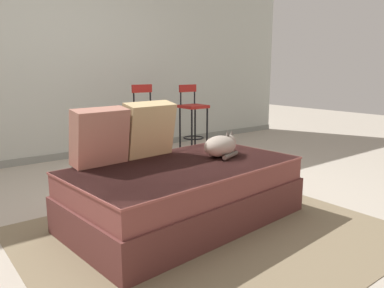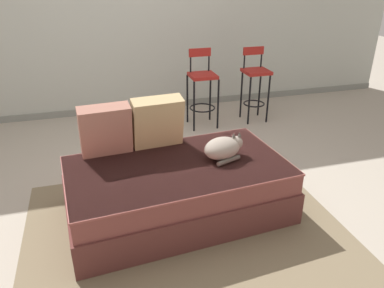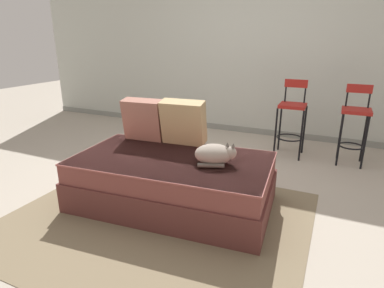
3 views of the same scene
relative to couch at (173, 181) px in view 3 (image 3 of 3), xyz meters
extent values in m
plane|color=#A89E8E|center=(0.00, 0.40, -0.23)|extent=(16.00, 16.00, 0.00)
cube|color=#B7BCB2|center=(0.00, 2.65, 1.07)|extent=(8.00, 0.10, 2.60)
cube|color=gray|center=(0.00, 2.60, -0.19)|extent=(8.00, 0.02, 0.09)
cube|color=#75664C|center=(0.00, -0.30, -0.23)|extent=(2.46, 2.09, 0.01)
cube|color=brown|center=(0.00, 0.00, -0.09)|extent=(1.83, 1.13, 0.28)
cube|color=brown|center=(0.00, 0.00, 0.13)|extent=(1.79, 1.09, 0.18)
cube|color=brown|center=(0.00, 0.00, 0.22)|extent=(1.80, 1.10, 0.02)
cube|color=#936051|center=(-0.51, 0.36, 0.44)|extent=(0.43, 0.24, 0.43)
cube|color=tan|center=(-0.08, 0.39, 0.45)|extent=(0.45, 0.27, 0.45)
ellipsoid|color=gray|center=(0.38, 0.03, 0.31)|extent=(0.38, 0.34, 0.17)
sphere|color=gray|center=(0.52, 0.05, 0.33)|extent=(0.11, 0.11, 0.11)
cone|color=#544C44|center=(0.49, 0.05, 0.40)|extent=(0.03, 0.03, 0.04)
cone|color=#544C44|center=(0.54, 0.05, 0.40)|extent=(0.03, 0.03, 0.04)
cylinder|color=#544C44|center=(0.40, -0.08, 0.25)|extent=(0.22, 0.11, 0.04)
cylinder|color=black|center=(0.61, 1.64, 0.09)|extent=(0.02, 0.02, 0.64)
cylinder|color=black|center=(0.93, 1.64, 0.09)|extent=(0.02, 0.02, 0.64)
cylinder|color=black|center=(0.61, 1.95, 0.09)|extent=(0.02, 0.02, 0.64)
cylinder|color=black|center=(0.93, 1.95, 0.09)|extent=(0.02, 0.02, 0.64)
torus|color=black|center=(0.77, 1.79, 0.01)|extent=(0.33, 0.33, 0.02)
cube|color=maroon|center=(0.77, 1.79, 0.43)|extent=(0.32, 0.32, 0.04)
cylinder|color=black|center=(0.65, 1.92, 0.55)|extent=(0.02, 0.02, 0.28)
cylinder|color=black|center=(0.89, 1.92, 0.55)|extent=(0.02, 0.02, 0.28)
cube|color=maroon|center=(0.77, 1.92, 0.69)|extent=(0.28, 0.03, 0.10)
cylinder|color=black|center=(1.36, 1.66, 0.09)|extent=(0.02, 0.02, 0.64)
cylinder|color=black|center=(1.63, 1.66, 0.09)|extent=(0.02, 0.02, 0.64)
cylinder|color=black|center=(1.36, 1.93, 0.09)|extent=(0.02, 0.02, 0.64)
cylinder|color=black|center=(1.63, 1.93, 0.09)|extent=(0.02, 0.02, 0.64)
torus|color=black|center=(1.49, 1.79, 0.00)|extent=(0.28, 0.28, 0.02)
cube|color=maroon|center=(1.49, 1.79, 0.43)|extent=(0.32, 0.32, 0.04)
cylinder|color=black|center=(1.37, 1.92, 0.54)|extent=(0.02, 0.02, 0.26)
cylinder|color=black|center=(1.61, 1.92, 0.54)|extent=(0.02, 0.02, 0.26)
cube|color=maroon|center=(1.49, 1.92, 0.67)|extent=(0.28, 0.03, 0.10)
camera|label=1|loc=(-1.65, -2.21, 0.94)|focal=35.00mm
camera|label=2|loc=(-0.60, -2.54, 1.65)|focal=35.00mm
camera|label=3|loc=(1.27, -2.35, 1.24)|focal=30.00mm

